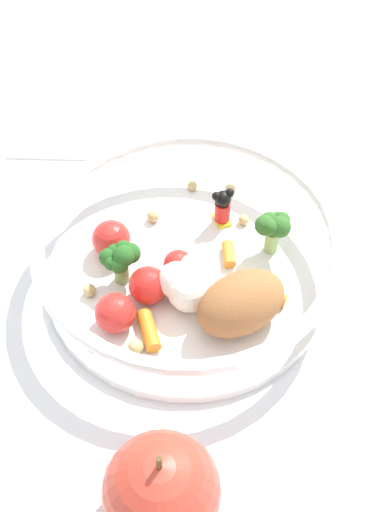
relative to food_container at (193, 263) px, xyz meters
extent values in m
plane|color=white|center=(0.01, 0.01, -0.03)|extent=(2.40, 2.40, 0.00)
cylinder|color=white|center=(0.01, 0.00, -0.03)|extent=(0.24, 0.24, 0.01)
torus|color=white|center=(0.01, 0.00, 0.02)|extent=(0.25, 0.25, 0.01)
ellipsoid|color=#935B33|center=(-0.03, -0.05, 0.00)|extent=(0.09, 0.09, 0.05)
cylinder|color=#7FAD5B|center=(-0.02, 0.06, -0.01)|extent=(0.01, 0.01, 0.02)
sphere|color=#23561E|center=(-0.01, 0.05, 0.01)|extent=(0.01, 0.01, 0.01)
sphere|color=#23561E|center=(-0.02, 0.06, 0.01)|extent=(0.01, 0.01, 0.01)
sphere|color=#23561E|center=(-0.02, 0.06, 0.01)|extent=(0.02, 0.02, 0.02)
sphere|color=#23561E|center=(-0.03, 0.06, 0.01)|extent=(0.01, 0.01, 0.01)
sphere|color=#23561E|center=(-0.03, 0.05, 0.01)|extent=(0.02, 0.02, 0.02)
sphere|color=#23561E|center=(-0.02, 0.05, 0.01)|extent=(0.02, 0.02, 0.02)
sphere|color=#23561E|center=(-0.01, 0.05, 0.01)|extent=(0.02, 0.02, 0.02)
cylinder|color=#8EB766|center=(0.05, -0.05, -0.01)|extent=(0.01, 0.01, 0.02)
sphere|color=#2D6023|center=(0.06, -0.06, 0.01)|extent=(0.01, 0.01, 0.01)
sphere|color=#2D6023|center=(0.05, -0.05, 0.01)|extent=(0.02, 0.02, 0.02)
sphere|color=#2D6023|center=(0.05, -0.05, 0.01)|extent=(0.02, 0.02, 0.02)
sphere|color=#2D6023|center=(0.04, -0.05, 0.01)|extent=(0.01, 0.01, 0.01)
sphere|color=#2D6023|center=(0.05, -0.06, 0.01)|extent=(0.02, 0.02, 0.02)
sphere|color=#2D6023|center=(0.05, -0.06, 0.01)|extent=(0.01, 0.01, 0.01)
sphere|color=white|center=(-0.01, 0.00, 0.00)|extent=(0.03, 0.03, 0.03)
sphere|color=white|center=(-0.02, 0.00, 0.00)|extent=(0.03, 0.03, 0.03)
sphere|color=white|center=(-0.03, 0.00, 0.00)|extent=(0.02, 0.02, 0.02)
sphere|color=white|center=(-0.03, -0.01, 0.00)|extent=(0.03, 0.03, 0.03)
sphere|color=white|center=(-0.02, -0.01, 0.00)|extent=(0.03, 0.03, 0.03)
cube|color=yellow|center=(0.07, -0.01, -0.02)|extent=(0.02, 0.02, 0.00)
cylinder|color=red|center=(0.07, -0.01, -0.01)|extent=(0.02, 0.02, 0.02)
sphere|color=black|center=(0.07, -0.01, 0.01)|extent=(0.01, 0.01, 0.01)
sphere|color=black|center=(0.07, -0.01, 0.01)|extent=(0.01, 0.01, 0.01)
sphere|color=black|center=(0.07, 0.00, 0.01)|extent=(0.01, 0.01, 0.01)
cylinder|color=orange|center=(-0.06, 0.02, -0.01)|extent=(0.04, 0.03, 0.01)
cylinder|color=orange|center=(0.03, -0.02, -0.02)|extent=(0.03, 0.02, 0.01)
cylinder|color=orange|center=(0.00, -0.07, -0.02)|extent=(0.01, 0.02, 0.01)
sphere|color=red|center=(-0.06, 0.04, 0.00)|extent=(0.03, 0.03, 0.03)
sphere|color=red|center=(0.01, 0.07, 0.00)|extent=(0.03, 0.03, 0.03)
sphere|color=red|center=(-0.03, 0.03, -0.01)|extent=(0.03, 0.03, 0.03)
sphere|color=red|center=(0.00, 0.01, -0.01)|extent=(0.02, 0.02, 0.02)
sphere|color=tan|center=(-0.08, 0.02, -0.01)|extent=(0.01, 0.01, 0.01)
sphere|color=tan|center=(0.07, -0.02, -0.02)|extent=(0.01, 0.01, 0.01)
sphere|color=tan|center=(0.05, 0.05, -0.02)|extent=(0.01, 0.01, 0.01)
sphere|color=tan|center=(-0.04, 0.08, -0.02)|extent=(0.01, 0.01, 0.01)
sphere|color=#D1B775|center=(0.11, 0.00, -0.02)|extent=(0.01, 0.01, 0.01)
sphere|color=tan|center=(0.10, 0.03, -0.02)|extent=(0.01, 0.01, 0.01)
sphere|color=#BC3828|center=(-0.19, -0.04, 0.01)|extent=(0.08, 0.08, 0.08)
cylinder|color=brown|center=(-0.19, -0.04, 0.05)|extent=(0.00, 0.00, 0.01)
cube|color=white|center=(0.18, 0.18, -0.03)|extent=(0.18, 0.17, 0.01)
camera|label=1|loc=(-0.33, -0.10, 0.42)|focal=47.31mm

